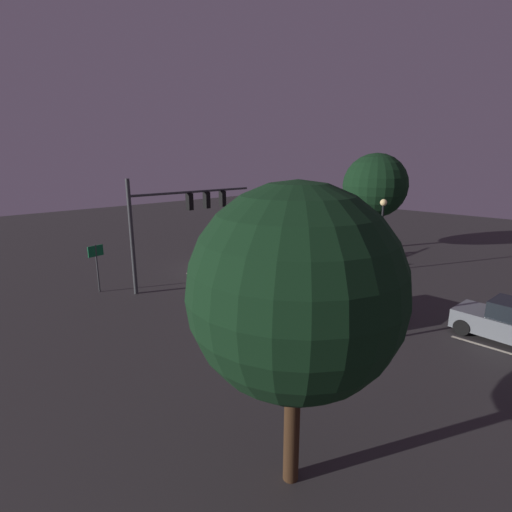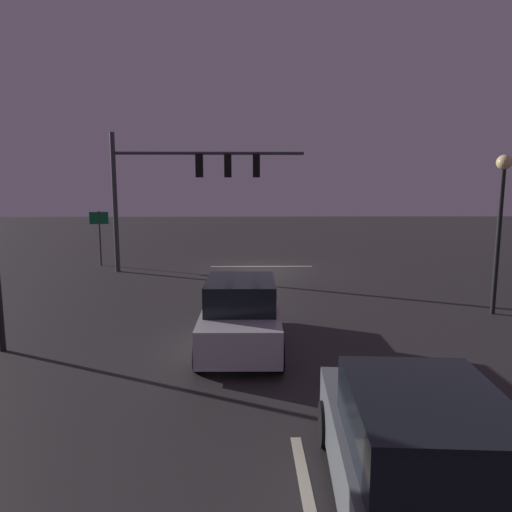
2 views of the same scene
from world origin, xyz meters
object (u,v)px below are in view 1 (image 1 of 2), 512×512
Objects in this scene: street_lamp_right_kerb at (280,270)px; car_approaching at (354,299)px; tree_left_near at (375,186)px; tree_right_near at (295,291)px; traffic_signal_assembly at (181,210)px; street_lamp_left_kerb at (382,221)px; route_sign at (96,258)px.

car_approaching is at bearing -177.92° from street_lamp_right_kerb.
tree_right_near is at bearing 24.48° from tree_left_near.
traffic_signal_assembly is 1.11× the size of tree_left_near.
street_lamp_right_kerb is (3.07, 10.45, -0.90)m from traffic_signal_assembly.
street_lamp_right_kerb is 0.63× the size of tree_left_near.
street_lamp_left_kerb is 13.72m from street_lamp_right_kerb.
traffic_signal_assembly reaches higher than route_sign.
street_lamp_right_kerb is at bearing 2.08° from car_approaching.
traffic_signal_assembly is 11.15m from car_approaching.
street_lamp_left_kerb is at bearing -160.47° from car_approaching.
tree_left_near is at bearing -154.51° from car_approaching.
tree_right_near is at bearing 23.02° from car_approaching.
street_lamp_left_kerb is (-7.73, -2.74, 2.59)m from car_approaching.
car_approaching is 6.26m from street_lamp_right_kerb.
tree_left_near is 1.14× the size of tree_right_near.
street_lamp_right_kerb is at bearing 96.88° from route_sign.
tree_right_near reaches higher than traffic_signal_assembly.
tree_left_near is at bearing -160.87° from street_lamp_right_kerb.
street_lamp_left_kerb is 0.98× the size of street_lamp_right_kerb.
street_lamp_left_kerb is 0.70× the size of tree_right_near.
street_lamp_right_kerb is 12.33m from route_sign.
street_lamp_left_kerb is (-10.33, 7.50, -0.96)m from traffic_signal_assembly.
traffic_signal_assembly is at bearing -116.11° from tree_right_near.
traffic_signal_assembly is at bearing -35.98° from street_lamp_left_kerb.
tree_left_near reaches higher than traffic_signal_assembly.
traffic_signal_assembly reaches higher than street_lamp_left_kerb.
tree_right_near reaches higher than car_approaching.
tree_left_near is (-5.83, -3.72, 1.82)m from street_lamp_left_kerb.
route_sign is at bearing -98.82° from tree_right_near.
car_approaching is 11.13m from tree_right_near.
street_lamp_right_kerb is at bearing -135.52° from tree_right_near.
tree_left_near is 25.47m from tree_right_near.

